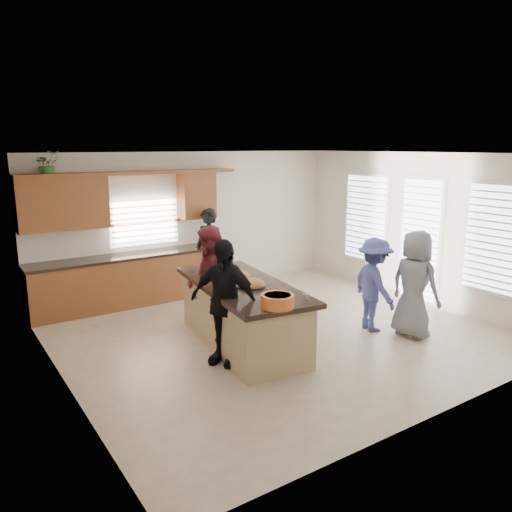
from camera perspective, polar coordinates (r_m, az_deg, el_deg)
floor at (r=8.07m, az=2.51°, el=-8.69°), size 6.50×6.50×0.00m
room_shell at (r=7.59m, az=2.65°, el=4.81°), size 6.52×6.02×2.81m
back_cabinetry at (r=9.50m, az=-14.55°, el=-0.07°), size 4.08×0.66×2.46m
right_wall_glazing at (r=9.83m, az=18.43°, el=2.65°), size 0.06×4.00×2.25m
island at (r=7.44m, az=-1.58°, el=-6.83°), size 1.50×2.83×0.95m
platter_front at (r=7.12m, az=-0.56°, el=-3.29°), size 0.45×0.45×0.18m
platter_mid at (r=7.58m, az=-2.10°, el=-2.33°), size 0.43×0.43×0.17m
platter_back at (r=7.68m, az=-4.23°, el=-2.16°), size 0.32×0.32×0.13m
salad_bowl at (r=6.22m, az=2.48°, el=-5.08°), size 0.41×0.41×0.16m
clear_cup at (r=6.53m, az=5.72°, el=-4.70°), size 0.08×0.08×0.09m
plate_stack at (r=7.88m, az=-4.89°, el=-1.82°), size 0.22×0.22×0.04m
flower_vase at (r=8.25m, az=-4.10°, el=0.36°), size 0.14×0.14×0.42m
potted_plant at (r=9.06m, az=-22.74°, el=9.66°), size 0.44×0.40×0.43m
woman_left_back at (r=9.84m, az=-5.42°, el=0.43°), size 0.65×0.75×1.73m
woman_left_mid at (r=7.78m, az=-5.32°, el=-2.86°), size 0.88×1.00×1.72m
woman_left_front at (r=6.73m, az=-3.69°, el=-5.27°), size 0.88×1.09×1.73m
woman_right_back at (r=8.16m, az=13.34°, el=-3.20°), size 0.79×1.08×1.51m
woman_right_front at (r=8.05m, az=17.67°, el=-3.08°), size 0.60×0.86×1.67m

